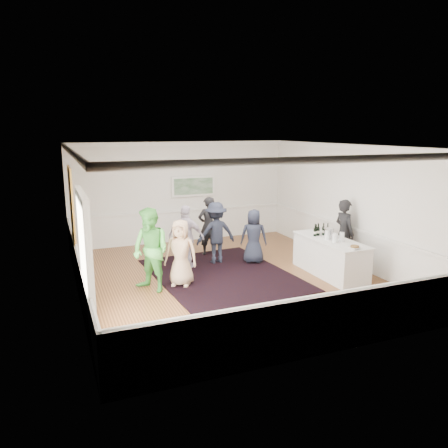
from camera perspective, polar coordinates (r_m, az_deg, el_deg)
name	(u,v)px	position (r m, az deg, el deg)	size (l,w,h in m)	color
floor	(229,278)	(10.77, 0.63, -7.08)	(8.00, 8.00, 0.00)	brown
ceiling	(229,146)	(10.17, 0.68, 10.19)	(7.00, 8.00, 0.02)	white
wall_left	(74,226)	(9.59, -19.03, -0.25)	(0.02, 8.00, 3.20)	white
wall_right	(350,205)	(12.11, 16.14, 2.43)	(0.02, 8.00, 3.20)	white
wall_back	(181,192)	(14.08, -5.63, 4.17)	(7.00, 0.02, 3.20)	white
wall_front	(329,260)	(6.93, 13.49, -4.57)	(7.00, 0.02, 3.20)	white
wainscoting	(229,259)	(10.61, 0.64, -4.54)	(7.00, 8.00, 1.00)	white
mirror	(72,206)	(10.84, -19.25, 2.18)	(0.05, 1.25, 1.85)	gold
doorway	(85,259)	(7.80, -17.73, -4.34)	(0.10, 1.78, 2.56)	white
landscape_painting	(193,186)	(14.12, -4.02, 4.96)	(1.44, 0.06, 0.66)	white
area_rug	(222,274)	(11.00, -0.27, -6.60)	(3.17, 4.16, 0.02)	black
serving_table	(330,257)	(11.22, 13.66, -4.18)	(0.86, 2.25, 0.91)	silver
bartender	(344,233)	(11.91, 15.42, -1.15)	(0.65, 0.43, 1.79)	black
guest_tan	(181,253)	(10.12, -5.67, -3.77)	(0.76, 0.50, 1.56)	tan
guest_green	(151,250)	(9.82, -9.54, -3.39)	(0.92, 0.72, 1.89)	#4FB448
guest_lilac	(186,237)	(11.35, -4.95, -1.71)	(0.98, 0.41, 1.67)	silver
guest_dark_a	(216,233)	(11.77, -1.06, -1.16)	(1.08, 0.62, 1.67)	#1D2131
guest_dark_b	(208,226)	(12.55, -2.05, -0.25)	(0.62, 0.41, 1.70)	black
guest_navy	(254,236)	(11.83, 3.90, -1.60)	(0.72, 0.47, 1.48)	#1D2131
wine_bottles	(320,229)	(11.45, 12.39, -0.65)	(0.49, 0.23, 0.31)	black
juice_pitchers	(335,236)	(10.90, 14.25, -1.57)	(0.34, 0.41, 0.24)	#6EA33A
ice_bucket	(328,233)	(11.20, 13.49, -1.20)	(0.26, 0.26, 0.24)	silver
nut_bowl	(355,247)	(10.34, 16.70, -2.94)	(0.25, 0.25, 0.08)	white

